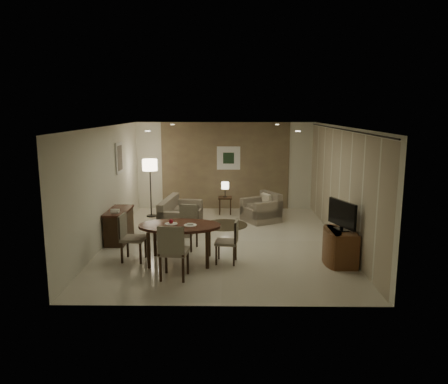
{
  "coord_description": "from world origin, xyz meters",
  "views": [
    {
      "loc": [
        0.13,
        -9.99,
        3.09
      ],
      "look_at": [
        0.0,
        0.2,
        1.15
      ],
      "focal_mm": 35.0,
      "sensor_mm": 36.0,
      "label": 1
    }
  ],
  "objects_px": {
    "chair_far": "(186,228)",
    "chair_left": "(133,238)",
    "chair_near": "(174,251)",
    "floor_lamp": "(151,188)",
    "console_desk": "(119,225)",
    "tv_cabinet": "(341,247)",
    "side_table": "(225,205)",
    "armchair": "(261,207)",
    "dining_table": "(180,243)",
    "sofa": "(181,214)",
    "chair_right": "(226,242)"
  },
  "relations": [
    {
      "from": "armchair",
      "to": "tv_cabinet",
      "type": "bearing_deg",
      "value": -6.65
    },
    {
      "from": "chair_near",
      "to": "floor_lamp",
      "type": "relative_size",
      "value": 0.62
    },
    {
      "from": "console_desk",
      "to": "sofa",
      "type": "bearing_deg",
      "value": 39.15
    },
    {
      "from": "console_desk",
      "to": "sofa",
      "type": "xyz_separation_m",
      "value": [
        1.36,
        1.1,
        0.02
      ]
    },
    {
      "from": "sofa",
      "to": "chair_far",
      "type": "bearing_deg",
      "value": -163.7
    },
    {
      "from": "floor_lamp",
      "to": "chair_left",
      "type": "bearing_deg",
      "value": -85.29
    },
    {
      "from": "chair_far",
      "to": "chair_right",
      "type": "height_order",
      "value": "chair_far"
    },
    {
      "from": "chair_near",
      "to": "floor_lamp",
      "type": "distance_m",
      "value": 4.9
    },
    {
      "from": "chair_left",
      "to": "floor_lamp",
      "type": "bearing_deg",
      "value": 9.15
    },
    {
      "from": "tv_cabinet",
      "to": "side_table",
      "type": "distance_m",
      "value": 4.88
    },
    {
      "from": "dining_table",
      "to": "chair_left",
      "type": "bearing_deg",
      "value": 175.28
    },
    {
      "from": "chair_far",
      "to": "sofa",
      "type": "distance_m",
      "value": 1.72
    },
    {
      "from": "console_desk",
      "to": "chair_left",
      "type": "distance_m",
      "value": 1.52
    },
    {
      "from": "chair_left",
      "to": "floor_lamp",
      "type": "distance_m",
      "value": 3.81
    },
    {
      "from": "chair_far",
      "to": "chair_left",
      "type": "distance_m",
      "value": 1.27
    },
    {
      "from": "dining_table",
      "to": "chair_right",
      "type": "xyz_separation_m",
      "value": [
        0.94,
        -0.02,
        0.05
      ]
    },
    {
      "from": "console_desk",
      "to": "chair_far",
      "type": "height_order",
      "value": "chair_far"
    },
    {
      "from": "chair_far",
      "to": "side_table",
      "type": "height_order",
      "value": "chair_far"
    },
    {
      "from": "chair_far",
      "to": "side_table",
      "type": "bearing_deg",
      "value": 90.62
    },
    {
      "from": "chair_left",
      "to": "floor_lamp",
      "type": "relative_size",
      "value": 0.58
    },
    {
      "from": "dining_table",
      "to": "chair_near",
      "type": "bearing_deg",
      "value": -90.73
    },
    {
      "from": "dining_table",
      "to": "chair_far",
      "type": "relative_size",
      "value": 1.72
    },
    {
      "from": "chair_far",
      "to": "chair_left",
      "type": "height_order",
      "value": "chair_far"
    },
    {
      "from": "console_desk",
      "to": "armchair",
      "type": "distance_m",
      "value": 3.97
    },
    {
      "from": "chair_far",
      "to": "tv_cabinet",
      "type": "bearing_deg",
      "value": -0.73
    },
    {
      "from": "floor_lamp",
      "to": "sofa",
      "type": "bearing_deg",
      "value": -51.92
    },
    {
      "from": "side_table",
      "to": "chair_left",
      "type": "bearing_deg",
      "value": -114.14
    },
    {
      "from": "console_desk",
      "to": "chair_far",
      "type": "relative_size",
      "value": 1.24
    },
    {
      "from": "chair_left",
      "to": "side_table",
      "type": "xyz_separation_m",
      "value": [
        1.85,
        4.12,
        -0.23
      ]
    },
    {
      "from": "dining_table",
      "to": "chair_right",
      "type": "height_order",
      "value": "chair_right"
    },
    {
      "from": "dining_table",
      "to": "side_table",
      "type": "bearing_deg",
      "value": 78.18
    },
    {
      "from": "dining_table",
      "to": "sofa",
      "type": "xyz_separation_m",
      "value": [
        -0.26,
        2.56,
        0.01
      ]
    },
    {
      "from": "dining_table",
      "to": "chair_left",
      "type": "height_order",
      "value": "chair_left"
    },
    {
      "from": "console_desk",
      "to": "floor_lamp",
      "type": "distance_m",
      "value": 2.48
    },
    {
      "from": "chair_left",
      "to": "armchair",
      "type": "xyz_separation_m",
      "value": [
        2.85,
        3.26,
        -0.09
      ]
    },
    {
      "from": "chair_left",
      "to": "armchair",
      "type": "bearing_deg",
      "value": -36.75
    },
    {
      "from": "chair_left",
      "to": "chair_right",
      "type": "xyz_separation_m",
      "value": [
        1.91,
        -0.1,
        -0.04
      ]
    },
    {
      "from": "armchair",
      "to": "floor_lamp",
      "type": "xyz_separation_m",
      "value": [
        -3.16,
        0.53,
        0.44
      ]
    },
    {
      "from": "armchair",
      "to": "side_table",
      "type": "bearing_deg",
      "value": -159.77
    },
    {
      "from": "chair_near",
      "to": "chair_left",
      "type": "relative_size",
      "value": 1.08
    },
    {
      "from": "chair_right",
      "to": "floor_lamp",
      "type": "bearing_deg",
      "value": -143.25
    },
    {
      "from": "sofa",
      "to": "floor_lamp",
      "type": "height_order",
      "value": "floor_lamp"
    },
    {
      "from": "chair_far",
      "to": "chair_right",
      "type": "xyz_separation_m",
      "value": [
        0.91,
        -0.88,
        -0.04
      ]
    },
    {
      "from": "sofa",
      "to": "side_table",
      "type": "height_order",
      "value": "sofa"
    },
    {
      "from": "console_desk",
      "to": "chair_far",
      "type": "bearing_deg",
      "value": -19.87
    },
    {
      "from": "sofa",
      "to": "chair_left",
      "type": "bearing_deg",
      "value": 170.67
    },
    {
      "from": "chair_far",
      "to": "floor_lamp",
      "type": "bearing_deg",
      "value": 128.45
    },
    {
      "from": "console_desk",
      "to": "chair_left",
      "type": "relative_size",
      "value": 1.24
    },
    {
      "from": "tv_cabinet",
      "to": "floor_lamp",
      "type": "bearing_deg",
      "value": 139.38
    },
    {
      "from": "chair_near",
      "to": "chair_left",
      "type": "xyz_separation_m",
      "value": [
        -0.96,
        0.94,
        -0.04
      ]
    }
  ]
}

